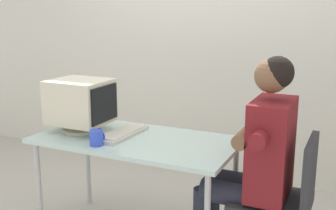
# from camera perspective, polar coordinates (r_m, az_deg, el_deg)

# --- Properties ---
(wall_back) EXTENTS (8.00, 0.10, 3.00)m
(wall_back) POSITION_cam_1_polar(r_m,az_deg,el_deg) (3.81, 10.08, 11.96)
(wall_back) COLOR silver
(wall_back) RESTS_ON ground_plane
(desk) EXTENTS (1.35, 0.68, 0.72)m
(desk) POSITION_cam_1_polar(r_m,az_deg,el_deg) (2.77, -4.47, -5.75)
(desk) COLOR #B7B7BC
(desk) RESTS_ON ground_plane
(crt_monitor) EXTENTS (0.40, 0.35, 0.36)m
(crt_monitor) POSITION_cam_1_polar(r_m,az_deg,el_deg) (2.92, -12.02, 0.37)
(crt_monitor) COLOR beige
(crt_monitor) RESTS_ON desk
(keyboard) EXTENTS (0.18, 0.45, 0.03)m
(keyboard) POSITION_cam_1_polar(r_m,az_deg,el_deg) (2.81, -6.38, -3.95)
(keyboard) COLOR silver
(keyboard) RESTS_ON desk
(office_chair) EXTENTS (0.44, 0.44, 0.86)m
(office_chair) POSITION_cam_1_polar(r_m,az_deg,el_deg) (2.55, 15.67, -12.15)
(office_chair) COLOR #4C4C51
(office_chair) RESTS_ON ground_plane
(person_seated) EXTENTS (0.67, 0.59, 1.31)m
(person_seated) POSITION_cam_1_polar(r_m,az_deg,el_deg) (2.50, 11.95, -6.98)
(person_seated) COLOR maroon
(person_seated) RESTS_ON ground_plane
(desk_mug) EXTENTS (0.08, 0.10, 0.10)m
(desk_mug) POSITION_cam_1_polar(r_m,az_deg,el_deg) (2.63, -9.90, -4.51)
(desk_mug) COLOR blue
(desk_mug) RESTS_ON desk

